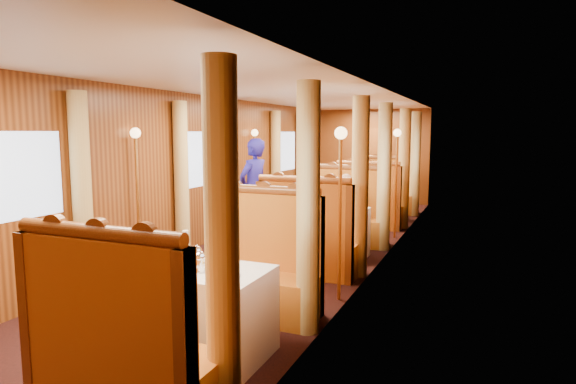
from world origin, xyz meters
The scene contains 47 objects.
floor centered at (0.00, 0.00, 0.00)m, with size 3.00×12.00×0.01m, color black, non-canonical shape.
ceiling centered at (0.00, 0.00, 2.50)m, with size 3.00×12.00×0.01m, color silver, non-canonical shape.
wall_far centered at (0.00, 6.00, 1.25)m, with size 3.00×2.50×0.01m, color brown, non-canonical shape.
wall_left centered at (-1.50, 0.00, 1.25)m, with size 12.00×2.50×0.01m, color brown, non-canonical shape.
wall_right centered at (1.50, 0.00, 1.25)m, with size 12.00×2.50×0.01m, color brown, non-canonical shape.
doorway_far centered at (0.00, 5.97, 1.00)m, with size 0.80×0.04×2.00m, color brown.
table_near centered at (0.75, -3.50, 0.38)m, with size 1.05×0.72×0.75m, color white.
banquette_near_fwd centered at (0.75, -4.51, 0.42)m, with size 1.30×0.55×1.34m.
banquette_near_aft centered at (0.75, -2.49, 0.42)m, with size 1.30×0.55×1.34m.
table_mid centered at (0.75, 0.00, 0.38)m, with size 1.05×0.72×0.75m, color white.
banquette_mid_fwd centered at (0.75, -1.01, 0.42)m, with size 1.30×0.55×1.34m.
banquette_mid_aft centered at (0.75, 1.01, 0.42)m, with size 1.30×0.55×1.34m.
table_far centered at (0.75, 3.50, 0.38)m, with size 1.05×0.72×0.75m, color white.
banquette_far_fwd centered at (0.75, 2.49, 0.42)m, with size 1.30×0.55×1.34m.
banquette_far_aft centered at (0.75, 4.51, 0.42)m, with size 1.30×0.55×1.34m.
tea_tray centered at (0.63, -3.56, 0.76)m, with size 0.34×0.26×0.01m, color silver.
teapot_left centered at (0.61, -3.58, 0.82)m, with size 0.18×0.14×0.15m, color silver, non-canonical shape.
teapot_right centered at (0.76, -3.59, 0.82)m, with size 0.16×0.12×0.13m, color silver, non-canonical shape.
teapot_back centered at (0.62, -3.42, 0.81)m, with size 0.16×0.12×0.13m, color silver, non-canonical shape.
fruit_plate centered at (1.03, -3.60, 0.77)m, with size 0.20×0.20×0.05m.
cup_inboard centered at (0.36, -3.42, 0.86)m, with size 0.08×0.08×0.26m.
cup_outboard centered at (0.42, -3.29, 0.86)m, with size 0.08×0.08×0.26m.
rose_vase_mid centered at (0.77, 0.03, 0.93)m, with size 0.06×0.06×0.36m.
rose_vase_far centered at (0.74, 3.50, 0.93)m, with size 0.06×0.06×0.36m.
window_left_near centered at (-1.49, -3.50, 1.45)m, with size 1.20×0.90×0.01m, color #96ADCE, non-canonical shape.
curtain_left_near_b centered at (-1.38, -2.72, 1.18)m, with size 0.22×0.22×2.35m, color tan.
window_right_near centered at (1.49, -3.50, 1.45)m, with size 1.20×0.90×0.01m, color #96ADCE, non-canonical shape.
curtain_right_near_a centered at (1.38, -4.28, 1.18)m, with size 0.22×0.22×2.35m, color tan.
curtain_right_near_b centered at (1.38, -2.72, 1.18)m, with size 0.22×0.22×2.35m, color tan.
window_left_mid centered at (-1.49, 0.00, 1.45)m, with size 1.20×0.90×0.01m, color #96ADCE, non-canonical shape.
curtain_left_mid_a centered at (-1.38, -0.78, 1.18)m, with size 0.22×0.22×2.35m, color tan.
curtain_left_mid_b centered at (-1.38, 0.78, 1.18)m, with size 0.22×0.22×2.35m, color tan.
window_right_mid centered at (1.49, 0.00, 1.45)m, with size 1.20×0.90×0.01m, color #96ADCE, non-canonical shape.
curtain_right_mid_a centered at (1.38, -0.78, 1.18)m, with size 0.22×0.22×2.35m, color tan.
curtain_right_mid_b centered at (1.38, 0.78, 1.18)m, with size 0.22×0.22×2.35m, color tan.
window_left_far centered at (-1.49, 3.50, 1.45)m, with size 1.20×0.90×0.01m, color #96ADCE, non-canonical shape.
curtain_left_far_a centered at (-1.38, 2.72, 1.18)m, with size 0.22×0.22×2.35m, color tan.
curtain_left_far_b centered at (-1.38, 4.28, 1.18)m, with size 0.22×0.22×2.35m, color tan.
window_right_far centered at (1.49, 3.50, 1.45)m, with size 1.20×0.90×0.01m, color #96ADCE, non-canonical shape.
curtain_right_far_a centered at (1.38, 2.72, 1.18)m, with size 0.22×0.22×2.35m, color tan.
curtain_right_far_b centered at (1.38, 4.28, 1.18)m, with size 0.22×0.22×2.35m, color tan.
sconce_left_fore centered at (-1.40, -1.75, 1.38)m, with size 0.14×0.14×1.95m.
sconce_right_fore centered at (1.40, -1.75, 1.38)m, with size 0.14×0.14×1.95m.
sconce_left_aft centered at (-1.40, 1.75, 1.38)m, with size 0.14×0.14×1.95m.
sconce_right_aft centered at (1.40, 1.75, 1.38)m, with size 0.14×0.14×1.95m.
steward centered at (-0.84, 0.58, 0.89)m, with size 0.65×0.43×1.78m, color navy.
passenger centered at (0.75, 0.77, 0.74)m, with size 0.40×0.44×0.76m.
Camera 1 is at (2.90, -6.85, 1.89)m, focal length 30.00 mm.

